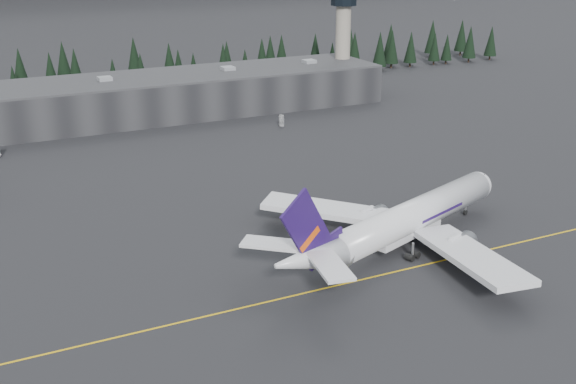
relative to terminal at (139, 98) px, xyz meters
name	(u,v)px	position (x,y,z in m)	size (l,w,h in m)	color
ground	(341,278)	(0.00, -125.00, -6.30)	(1400.00, 1400.00, 0.00)	black
taxiline	(347,283)	(0.00, -127.00, -6.29)	(400.00, 0.40, 0.02)	gold
terminal	(139,98)	(0.00, 0.00, 0.00)	(160.00, 30.00, 12.60)	black
control_tower	(343,28)	(75.00, 3.00, 17.11)	(10.00, 10.00, 37.70)	gray
treeline	(111,74)	(0.00, 37.00, 1.20)	(360.00, 20.00, 15.00)	black
jet_main	(398,223)	(15.03, -119.47, -1.09)	(60.89, 54.57, 18.49)	silver
gse_vehicle_b	(282,125)	(34.94, -30.19, -5.64)	(1.55, 3.86, 1.32)	silver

